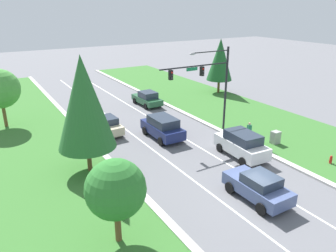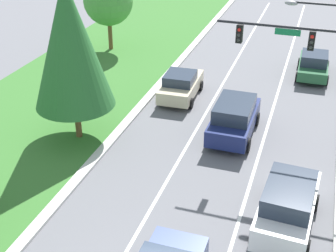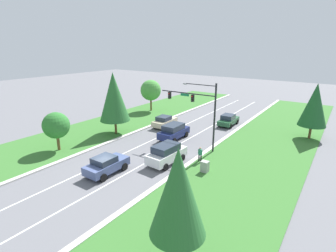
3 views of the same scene
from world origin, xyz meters
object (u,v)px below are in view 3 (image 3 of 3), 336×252
object	(u,v)px
traffic_signal_mast	(199,105)
fire_hydrant	(184,194)
pedestrian	(200,154)
oak_far_left_tree	(151,90)
navy_suv	(174,131)
oak_near_left_tree	(56,125)
conifer_near_right_tree	(178,193)
white_suv	(167,153)
utility_cabinet	(205,167)
conifer_far_right_tree	(315,105)
slate_blue_sedan	(106,165)
champagne_sedan	(164,121)
forest_sedan	(228,120)
conifer_mid_left_tree	(114,97)

from	to	relation	value
traffic_signal_mast	fire_hydrant	xyz separation A→B (m)	(4.16, -9.77, -4.82)
pedestrian	oak_far_left_tree	world-z (taller)	oak_far_left_tree
navy_suv	oak_far_left_tree	xyz separation A→B (m)	(-11.71, 10.22, 2.78)
oak_near_left_tree	conifer_near_right_tree	bearing A→B (deg)	-17.90
traffic_signal_mast	white_suv	xyz separation A→B (m)	(-0.67, -5.32, -4.11)
utility_cabinet	conifer_far_right_tree	distance (m)	17.91
oak_far_left_tree	traffic_signal_mast	bearing A→B (deg)	-35.81
conifer_near_right_tree	navy_suv	bearing A→B (deg)	123.84
fire_hydrant	oak_near_left_tree	distance (m)	17.14
utility_cabinet	navy_suv	bearing A→B (deg)	140.95
white_suv	pedestrian	bearing A→B (deg)	40.00
slate_blue_sedan	champagne_sedan	bearing A→B (deg)	105.00
champagne_sedan	pedestrian	size ratio (longest dim) A/B	2.58
fire_hydrant	white_suv	bearing A→B (deg)	137.35
traffic_signal_mast	oak_far_left_tree	size ratio (longest dim) A/B	1.37
utility_cabinet	oak_far_left_tree	xyz separation A→B (m)	(-19.27, 16.36, 3.24)
forest_sedan	conifer_near_right_tree	size ratio (longest dim) A/B	0.63
utility_cabinet	oak_far_left_tree	bearing A→B (deg)	139.68
slate_blue_sedan	conifer_far_right_tree	bearing A→B (deg)	56.27
slate_blue_sedan	conifer_mid_left_tree	distance (m)	12.34
forest_sedan	oak_near_left_tree	size ratio (longest dim) A/B	1.01
forest_sedan	conifer_far_right_tree	bearing A→B (deg)	0.24
utility_cabinet	oak_near_left_tree	bearing A→B (deg)	-164.31
white_suv	utility_cabinet	distance (m)	4.22
conifer_near_right_tree	conifer_mid_left_tree	bearing A→B (deg)	142.91
slate_blue_sedan	utility_cabinet	xyz separation A→B (m)	(7.53, 5.39, -0.32)
fire_hydrant	oak_far_left_tree	world-z (taller)	oak_far_left_tree
conifer_near_right_tree	conifer_mid_left_tree	size ratio (longest dim) A/B	0.86
conifer_mid_left_tree	conifer_far_right_tree	bearing A→B (deg)	30.04
pedestrian	conifer_near_right_tree	bearing A→B (deg)	124.43
forest_sedan	white_suv	world-z (taller)	white_suv
oak_near_left_tree	pedestrian	bearing A→B (deg)	22.94
forest_sedan	navy_suv	distance (m)	10.27
white_suv	slate_blue_sedan	bearing A→B (deg)	-120.10
slate_blue_sedan	pedestrian	bearing A→B (deg)	49.40
forest_sedan	utility_cabinet	bearing A→B (deg)	-76.77
slate_blue_sedan	utility_cabinet	size ratio (longest dim) A/B	3.76
traffic_signal_mast	utility_cabinet	size ratio (longest dim) A/B	6.75
forest_sedan	conifer_mid_left_tree	distance (m)	17.18
navy_suv	oak_near_left_tree	world-z (taller)	oak_near_left_tree
utility_cabinet	conifer_mid_left_tree	size ratio (longest dim) A/B	0.14
pedestrian	oak_far_left_tree	xyz separation A→B (m)	(-17.85, 14.64, 2.87)
champagne_sedan	slate_blue_sedan	bearing A→B (deg)	-77.50
white_suv	fire_hydrant	distance (m)	6.60
champagne_sedan	oak_far_left_tree	xyz separation A→B (m)	(-7.72, 6.64, 2.98)
navy_suv	conifer_near_right_tree	xyz separation A→B (m)	(11.58, -17.27, 3.77)
navy_suv	oak_far_left_tree	world-z (taller)	oak_far_left_tree
navy_suv	utility_cabinet	bearing A→B (deg)	-39.26
white_suv	pedestrian	xyz separation A→B (m)	(2.76, 2.05, -0.11)
traffic_signal_mast	fire_hydrant	distance (m)	11.66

